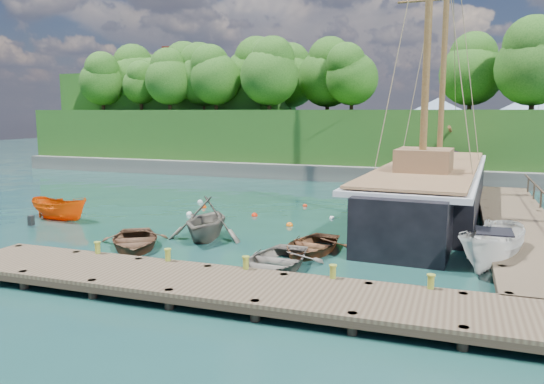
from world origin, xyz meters
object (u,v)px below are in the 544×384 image
at_px(rowboat_0, 135,248).
at_px(rowboat_1, 206,239).
at_px(cabin_boat_white, 492,268).
at_px(motorboat_orange, 61,220).
at_px(rowboat_3, 274,270).
at_px(rowboat_2, 310,253).
at_px(schooner, 430,193).

height_order(rowboat_0, rowboat_1, rowboat_1).
bearing_deg(cabin_boat_white, motorboat_orange, -164.37).
height_order(rowboat_3, cabin_boat_white, cabin_boat_white).
bearing_deg(rowboat_3, rowboat_1, 144.54).
relative_size(rowboat_1, rowboat_3, 0.93).
xyz_separation_m(rowboat_0, rowboat_2, (7.46, 1.75, 0.00)).
distance_m(rowboat_0, rowboat_2, 7.66).
bearing_deg(cabin_boat_white, rowboat_3, -138.67).
height_order(motorboat_orange, schooner, schooner).
bearing_deg(rowboat_3, rowboat_0, 173.16).
height_order(cabin_boat_white, schooner, schooner).
bearing_deg(rowboat_3, motorboat_orange, 163.02).
height_order(rowboat_1, schooner, schooner).
distance_m(rowboat_0, cabin_boat_white, 14.66).
height_order(rowboat_3, motorboat_orange, motorboat_orange).
bearing_deg(motorboat_orange, rowboat_1, -92.40).
height_order(motorboat_orange, cabin_boat_white, cabin_boat_white).
xyz_separation_m(rowboat_0, cabin_boat_white, (14.54, 1.90, 0.00)).
xyz_separation_m(rowboat_2, schooner, (4.23, 10.70, 1.21)).
distance_m(rowboat_0, rowboat_1, 3.32).
bearing_deg(rowboat_1, cabin_boat_white, -11.71).
height_order(rowboat_1, rowboat_3, rowboat_1).
xyz_separation_m(rowboat_3, motorboat_orange, (-14.05, 4.78, 0.00)).
bearing_deg(cabin_boat_white, rowboat_1, -162.03).
bearing_deg(rowboat_0, cabin_boat_white, -24.81).
relative_size(rowboat_3, motorboat_orange, 1.16).
relative_size(cabin_boat_white, schooner, 0.16).
distance_m(rowboat_2, rowboat_3, 2.85).
xyz_separation_m(rowboat_1, schooner, (9.42, 10.01, 1.21)).
height_order(rowboat_2, rowboat_3, rowboat_3).
bearing_deg(rowboat_2, rowboat_1, 179.80).
height_order(rowboat_2, schooner, schooner).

